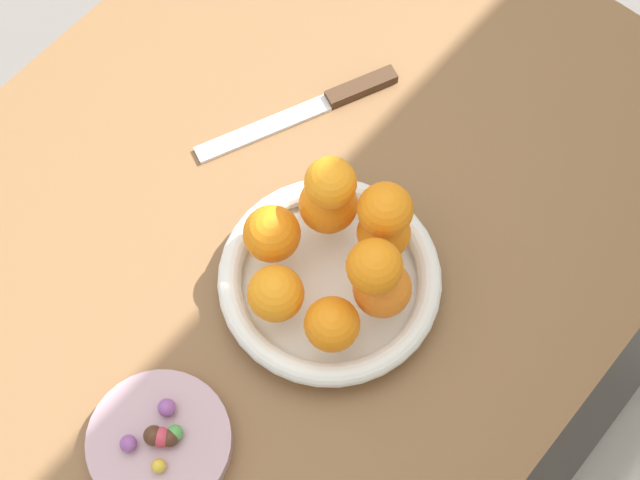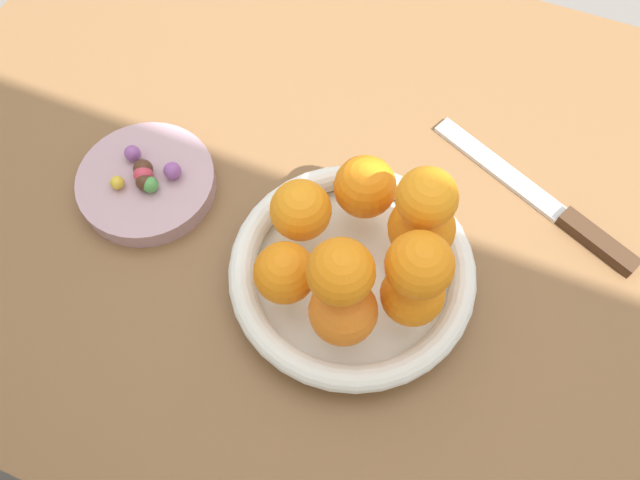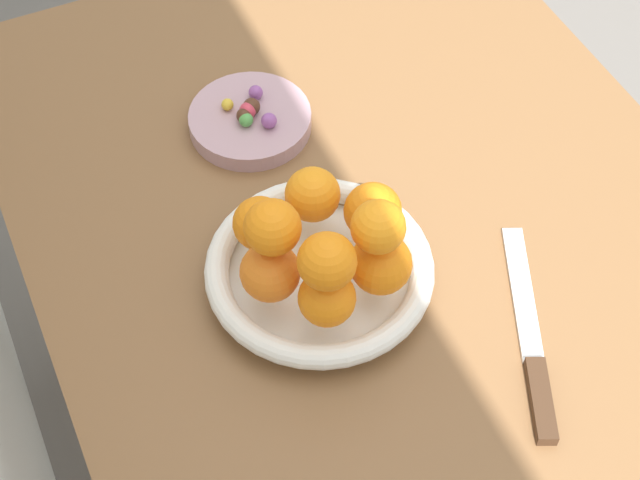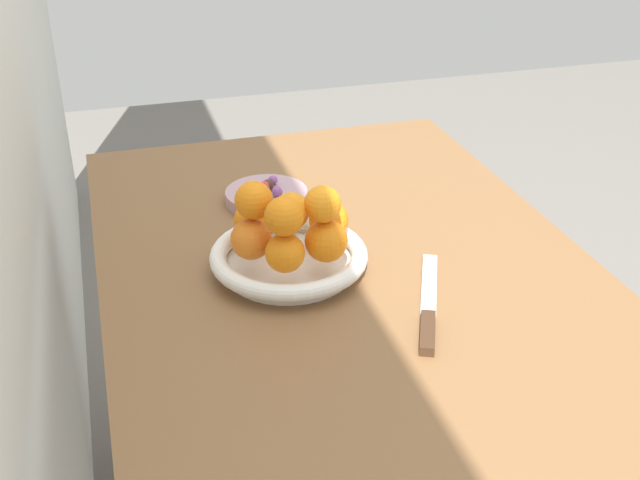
{
  "view_description": "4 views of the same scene",
  "coord_description": "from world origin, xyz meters",
  "px_view_note": "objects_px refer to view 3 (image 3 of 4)",
  "views": [
    {
      "loc": [
        0.3,
        0.34,
        1.74
      ],
      "look_at": [
        -0.01,
        0.08,
        0.85
      ],
      "focal_mm": 55.0,
      "sensor_mm": 36.0,
      "label": 1
    },
    {
      "loc": [
        -0.08,
        0.34,
        1.32
      ],
      "look_at": [
        0.01,
        0.12,
        0.87
      ],
      "focal_mm": 35.0,
      "sensor_mm": 36.0,
      "label": 2
    },
    {
      "loc": [
        -0.56,
        0.34,
        1.6
      ],
      "look_at": [
        -0.05,
        0.11,
        0.87
      ],
      "focal_mm": 55.0,
      "sensor_mm": 36.0,
      "label": 3
    },
    {
      "loc": [
        -1.05,
        0.34,
        1.38
      ],
      "look_at": [
        -0.05,
        0.05,
        0.81
      ],
      "focal_mm": 45.0,
      "sensor_mm": 36.0,
      "label": 4
    }
  ],
  "objects_px": {
    "dining_table": "(386,289)",
    "candy_dish": "(250,121)",
    "orange_0": "(260,223)",
    "orange_2": "(327,298)",
    "orange_8": "(378,227)",
    "candy_ball_0": "(246,120)",
    "candy_ball_4": "(269,121)",
    "orange_4": "(373,212)",
    "orange_7": "(327,261)",
    "fruit_bowl": "(319,271)",
    "orange_3": "(381,264)",
    "orange_1": "(270,272)",
    "candy_ball_6": "(227,105)",
    "candy_ball_5": "(248,110)",
    "orange_6": "(272,227)",
    "orange_5": "(313,195)",
    "candy_ball_2": "(244,116)",
    "candy_ball_3": "(252,107)",
    "knife": "(532,347)",
    "candy_ball_1": "(256,92)"
  },
  "relations": [
    {
      "from": "orange_4",
      "to": "orange_7",
      "type": "bearing_deg",
      "value": 130.43
    },
    {
      "from": "orange_8",
      "to": "candy_ball_3",
      "type": "relative_size",
      "value": 2.58
    },
    {
      "from": "candy_dish",
      "to": "candy_ball_0",
      "type": "height_order",
      "value": "candy_ball_0"
    },
    {
      "from": "orange_4",
      "to": "knife",
      "type": "distance_m",
      "value": 0.21
    },
    {
      "from": "candy_ball_2",
      "to": "candy_ball_6",
      "type": "height_order",
      "value": "candy_ball_2"
    },
    {
      "from": "orange_6",
      "to": "knife",
      "type": "relative_size",
      "value": 0.23
    },
    {
      "from": "orange_0",
      "to": "orange_3",
      "type": "height_order",
      "value": "orange_3"
    },
    {
      "from": "candy_ball_1",
      "to": "candy_ball_3",
      "type": "distance_m",
      "value": 0.03
    },
    {
      "from": "orange_4",
      "to": "orange_8",
      "type": "xyz_separation_m",
      "value": [
        -0.06,
        0.03,
        0.06
      ]
    },
    {
      "from": "orange_2",
      "to": "orange_5",
      "type": "relative_size",
      "value": 0.97
    },
    {
      "from": "dining_table",
      "to": "orange_1",
      "type": "height_order",
      "value": "orange_1"
    },
    {
      "from": "orange_7",
      "to": "fruit_bowl",
      "type": "bearing_deg",
      "value": -18.32
    },
    {
      "from": "orange_0",
      "to": "candy_ball_1",
      "type": "height_order",
      "value": "orange_0"
    },
    {
      "from": "orange_5",
      "to": "candy_ball_1",
      "type": "height_order",
      "value": "orange_5"
    },
    {
      "from": "candy_ball_2",
      "to": "orange_5",
      "type": "bearing_deg",
      "value": -176.61
    },
    {
      "from": "candy_ball_2",
      "to": "knife",
      "type": "relative_size",
      "value": 0.08
    },
    {
      "from": "fruit_bowl",
      "to": "candy_ball_0",
      "type": "bearing_deg",
      "value": -2.51
    },
    {
      "from": "orange_5",
      "to": "candy_ball_6",
      "type": "bearing_deg",
      "value": 5.88
    },
    {
      "from": "orange_4",
      "to": "fruit_bowl",
      "type": "bearing_deg",
      "value": 101.71
    },
    {
      "from": "candy_ball_0",
      "to": "knife",
      "type": "bearing_deg",
      "value": -159.08
    },
    {
      "from": "orange_3",
      "to": "orange_1",
      "type": "bearing_deg",
      "value": 70.13
    },
    {
      "from": "orange_4",
      "to": "knife",
      "type": "height_order",
      "value": "orange_4"
    },
    {
      "from": "orange_7",
      "to": "candy_ball_4",
      "type": "bearing_deg",
      "value": -11.02
    },
    {
      "from": "orange_8",
      "to": "orange_7",
      "type": "bearing_deg",
      "value": 102.88
    },
    {
      "from": "candy_dish",
      "to": "candy_ball_4",
      "type": "relative_size",
      "value": 7.82
    },
    {
      "from": "candy_ball_1",
      "to": "orange_8",
      "type": "bearing_deg",
      "value": -179.65
    },
    {
      "from": "candy_dish",
      "to": "orange_8",
      "type": "relative_size",
      "value": 2.73
    },
    {
      "from": "dining_table",
      "to": "candy_dish",
      "type": "xyz_separation_m",
      "value": [
        0.23,
        0.07,
        0.1
      ]
    },
    {
      "from": "candy_ball_2",
      "to": "knife",
      "type": "distance_m",
      "value": 0.43
    },
    {
      "from": "orange_5",
      "to": "orange_6",
      "type": "relative_size",
      "value": 1.06
    },
    {
      "from": "orange_6",
      "to": "candy_ball_2",
      "type": "relative_size",
      "value": 3.06
    },
    {
      "from": "candy_dish",
      "to": "orange_1",
      "type": "height_order",
      "value": "orange_1"
    },
    {
      "from": "candy_ball_1",
      "to": "knife",
      "type": "bearing_deg",
      "value": -164.11
    },
    {
      "from": "candy_ball_5",
      "to": "knife",
      "type": "height_order",
      "value": "candy_ball_5"
    },
    {
      "from": "orange_0",
      "to": "orange_5",
      "type": "height_order",
      "value": "orange_5"
    },
    {
      "from": "candy_dish",
      "to": "orange_0",
      "type": "relative_size",
      "value": 2.57
    },
    {
      "from": "orange_4",
      "to": "orange_6",
      "type": "distance_m",
      "value": 0.13
    },
    {
      "from": "orange_8",
      "to": "orange_6",
      "type": "bearing_deg",
      "value": 65.2
    },
    {
      "from": "orange_2",
      "to": "candy_ball_6",
      "type": "relative_size",
      "value": 3.9
    },
    {
      "from": "candy_ball_5",
      "to": "candy_ball_6",
      "type": "height_order",
      "value": "candy_ball_5"
    },
    {
      "from": "fruit_bowl",
      "to": "orange_1",
      "type": "distance_m",
      "value": 0.08
    },
    {
      "from": "dining_table",
      "to": "orange_3",
      "type": "bearing_deg",
      "value": 143.1
    },
    {
      "from": "candy_ball_0",
      "to": "candy_ball_4",
      "type": "relative_size",
      "value": 0.91
    },
    {
      "from": "orange_0",
      "to": "orange_2",
      "type": "bearing_deg",
      "value": -168.13
    },
    {
      "from": "orange_8",
      "to": "candy_ball_0",
      "type": "height_order",
      "value": "orange_8"
    },
    {
      "from": "candy_ball_2",
      "to": "candy_ball_4",
      "type": "relative_size",
      "value": 0.98
    },
    {
      "from": "candy_ball_0",
      "to": "candy_ball_5",
      "type": "relative_size",
      "value": 0.85
    },
    {
      "from": "orange_4",
      "to": "candy_ball_6",
      "type": "height_order",
      "value": "orange_4"
    },
    {
      "from": "orange_1",
      "to": "knife",
      "type": "bearing_deg",
      "value": -124.81
    },
    {
      "from": "candy_dish",
      "to": "candy_ball_6",
      "type": "height_order",
      "value": "candy_ball_6"
    }
  ]
}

